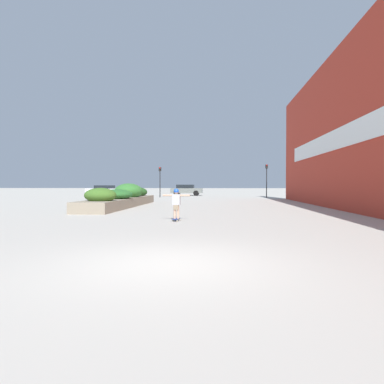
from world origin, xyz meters
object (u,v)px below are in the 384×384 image
at_px(skateboarder, 176,200).
at_px(traffic_light_left, 160,177).
at_px(car_leftmost, 104,190).
at_px(traffic_light_right, 267,175).
at_px(car_center_left, 335,189).
at_px(car_center_right, 186,190).
at_px(skateboard, 176,219).

distance_m(skateboarder, traffic_light_left, 26.99).
height_order(car_leftmost, traffic_light_right, traffic_light_right).
bearing_deg(car_center_left, car_center_right, 94.17).
bearing_deg(traffic_light_right, traffic_light_left, -178.96).
bearing_deg(traffic_light_right, skateboard, -105.20).
height_order(skateboard, traffic_light_left, traffic_light_left).
distance_m(car_center_right, traffic_light_left, 7.26).
height_order(skateboard, car_leftmost, car_leftmost).
distance_m(car_leftmost, traffic_light_right, 22.72).
bearing_deg(traffic_light_right, car_leftmost, 163.38).
relative_size(skateboarder, car_center_left, 0.25).
bearing_deg(skateboard, traffic_light_right, 81.75).
bearing_deg(car_center_right, skateboarder, 4.81).
bearing_deg(car_center_left, traffic_light_left, 109.48).
bearing_deg(skateboarder, car_center_right, 101.76).
xyz_separation_m(skateboarder, traffic_light_left, (-5.28, 26.42, 1.59)).
bearing_deg(skateboard, traffic_light_left, 108.27).
height_order(car_center_left, traffic_light_left, traffic_light_left).
bearing_deg(traffic_light_right, car_center_right, 147.47).
height_order(car_leftmost, car_center_left, car_center_left).
relative_size(skateboard, car_leftmost, 0.15).
xyz_separation_m(skateboard, traffic_light_right, (7.24, 26.64, 2.51)).
distance_m(car_center_left, car_center_right, 20.46).
xyz_separation_m(car_center_right, traffic_light_left, (-2.51, -6.62, 1.61)).
bearing_deg(car_center_left, traffic_light_right, 127.17).
height_order(skateboarder, car_leftmost, car_leftmost).
bearing_deg(skateboard, car_leftmost, 120.54).
xyz_separation_m(skateboarder, traffic_light_right, (7.24, 26.64, 1.75)).
height_order(skateboard, car_center_left, car_center_left).
bearing_deg(car_leftmost, traffic_light_right, -106.62).
bearing_deg(traffic_light_left, skateboarder, -78.69).
bearing_deg(traffic_light_left, skateboard, -78.69).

